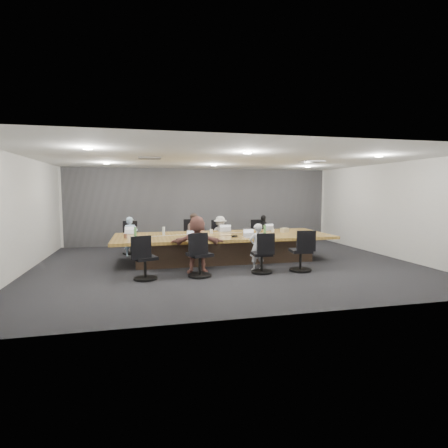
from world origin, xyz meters
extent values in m
cube|color=#232327|center=(0.00, 0.00, 0.00)|extent=(10.00, 8.00, 0.00)
cube|color=white|center=(0.00, 0.00, 2.80)|extent=(10.00, 8.00, 0.00)
cube|color=silver|center=(0.00, 4.00, 1.40)|extent=(10.00, 0.00, 2.80)
cube|color=silver|center=(0.00, -4.00, 1.40)|extent=(10.00, 0.00, 2.80)
cube|color=silver|center=(-5.00, 0.00, 1.40)|extent=(0.00, 8.00, 2.80)
cube|color=silver|center=(5.00, 0.00, 1.40)|extent=(0.00, 8.00, 2.80)
cube|color=#59595D|center=(0.00, 3.92, 1.40)|extent=(9.80, 0.04, 2.80)
cube|color=#422F23|center=(0.00, 0.50, 0.33)|extent=(4.80, 1.40, 0.66)
cube|color=#A47A33|center=(0.00, 0.50, 0.70)|extent=(6.00, 2.20, 0.08)
imported|color=#A4C8EE|center=(-2.57, 1.85, 0.59)|extent=(0.49, 0.38, 1.19)
cube|color=#B2B2B7|center=(-2.57, 1.30, 0.75)|extent=(0.35, 0.27, 0.02)
imported|color=#4F3F38|center=(-0.61, 1.85, 0.63)|extent=(0.62, 0.48, 1.27)
cube|color=#8C6647|center=(-0.61, 1.30, 0.75)|extent=(0.33, 0.23, 0.02)
imported|color=#B0B0B0|center=(0.21, 1.85, 0.58)|extent=(0.80, 0.53, 1.16)
cube|color=#B2B2B7|center=(0.21, 1.30, 0.75)|extent=(0.35, 0.24, 0.02)
imported|color=black|center=(1.65, 1.85, 0.59)|extent=(0.70, 0.32, 1.18)
cube|color=#B2B2B7|center=(1.65, 1.30, 0.75)|extent=(0.34, 0.27, 0.02)
imported|color=brown|center=(-0.94, -0.85, 0.69)|extent=(1.33, 0.60, 1.38)
cube|color=#B2B2B7|center=(-0.94, -0.30, 0.75)|extent=(0.31, 0.24, 0.02)
imported|color=silver|center=(0.55, -0.85, 0.58)|extent=(0.47, 0.35, 1.16)
cube|color=#B2B2B7|center=(0.55, -0.30, 0.75)|extent=(0.30, 0.22, 0.02)
cylinder|color=#468749|center=(-2.41, 0.64, 0.87)|extent=(0.09, 0.09, 0.25)
cylinder|color=#468749|center=(1.22, 0.44, 0.87)|extent=(0.09, 0.09, 0.25)
cylinder|color=silver|center=(-1.64, 0.78, 0.86)|extent=(0.09, 0.09, 0.23)
cylinder|color=white|center=(-0.26, 0.92, 0.80)|extent=(0.11, 0.11, 0.11)
cylinder|color=white|center=(1.57, 0.72, 0.79)|extent=(0.10, 0.10, 0.10)
cylinder|color=brown|center=(-2.65, 0.34, 0.80)|extent=(0.12, 0.12, 0.11)
cube|color=black|center=(-0.75, 0.04, 0.75)|extent=(0.14, 0.10, 0.03)
cube|color=black|center=(0.77, 0.61, 0.75)|extent=(0.17, 0.15, 0.03)
cube|color=black|center=(0.16, -0.13, 0.77)|extent=(0.16, 0.05, 0.06)
cube|color=tan|center=(1.92, 0.66, 0.80)|extent=(0.27, 0.23, 0.13)
cube|color=red|center=(2.65, 0.38, 0.76)|extent=(0.20, 0.20, 0.04)
camera|label=1|loc=(-2.19, -9.01, 1.95)|focal=28.00mm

